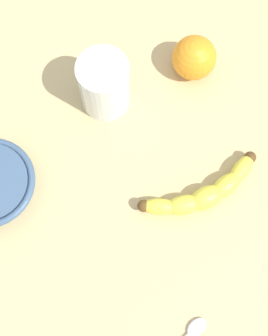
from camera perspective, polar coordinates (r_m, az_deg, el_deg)
name	(u,v)px	position (r cm, az deg, el deg)	size (l,w,h in cm)	color
wooden_tabletop	(149,168)	(83.10, 1.92, -0.01)	(120.00, 120.00, 3.00)	tan
banana	(204,193)	(79.12, 8.69, -3.09)	(20.65, 12.53, 3.87)	yellow
smoothie_glass	(104,85)	(81.64, -3.72, 10.24)	(9.01, 9.01, 11.52)	silver
orange_fruit	(194,58)	(86.68, 7.49, 13.46)	(8.16, 8.16, 8.16)	orange
teaspoon	(194,330)	(77.92, 7.44, -19.40)	(11.24, 3.93, 0.80)	silver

